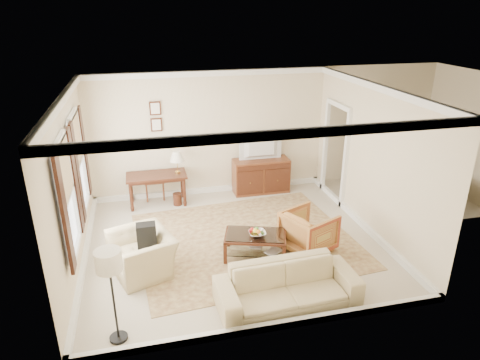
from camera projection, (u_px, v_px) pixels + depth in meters
name	position (u px, v px, depth m)	size (l,w,h in m)	color
room_shell	(233.00, 116.00, 7.27)	(5.51, 5.01, 2.91)	beige
annex_bedroom	(408.00, 183.00, 10.07)	(3.00, 2.70, 2.90)	beige
window_front	(68.00, 197.00, 6.41)	(0.12, 1.56, 1.80)	#CCB284
window_rear	(79.00, 162.00, 7.85)	(0.12, 1.56, 1.80)	#CCB284
doorway	(335.00, 154.00, 9.73)	(0.10, 1.12, 2.25)	white
rug	(245.00, 240.00, 8.28)	(4.02, 3.45, 0.01)	brown
writing_desk	(157.00, 179.00, 9.56)	(1.32, 0.66, 0.72)	#421F13
desk_chair	(154.00, 177.00, 9.89)	(0.45, 0.45, 1.05)	brown
desk_lamp	(177.00, 162.00, 9.52)	(0.32, 0.32, 0.50)	silver
framed_prints	(156.00, 116.00, 9.44)	(0.25, 0.04, 0.68)	#421F13
sideboard	(261.00, 176.00, 10.29)	(1.33, 0.51, 0.82)	brown
tv	(262.00, 140.00, 9.93)	(0.98, 0.56, 0.13)	black
coffee_table	(255.00, 239.00, 7.61)	(1.22, 0.92, 0.46)	#421F13
fruit_bowl	(257.00, 233.00, 7.50)	(0.42, 0.42, 0.10)	silver
book_a	(251.00, 244.00, 7.79)	(0.28, 0.04, 0.38)	brown
book_b	(269.00, 249.00, 7.63)	(0.28, 0.03, 0.38)	brown
striped_armchair	(309.00, 229.00, 7.80)	(0.82, 0.77, 0.84)	#983A21
club_armchair	(142.00, 247.00, 7.14)	(1.06, 0.69, 0.93)	tan
backpack	(146.00, 233.00, 7.09)	(0.32, 0.22, 0.40)	black
sofa	(288.00, 280.00, 6.36)	(2.14, 0.62, 0.84)	tan
floor_lamp	(109.00, 267.00, 5.39)	(0.34, 0.34, 1.39)	black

